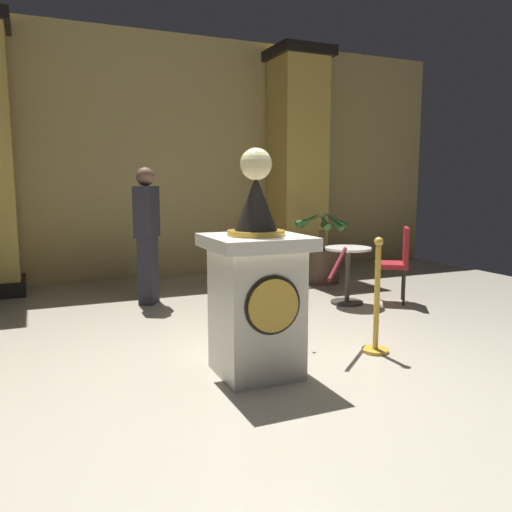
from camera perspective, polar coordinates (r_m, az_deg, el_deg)
ground_plane at (r=4.43m, az=1.74°, el=-11.86°), size 10.61×10.61×0.00m
back_wall at (r=8.47m, az=-11.53°, el=10.71°), size 10.61×0.16×3.83m
pedestal_clock at (r=4.02m, az=0.03°, el=-3.64°), size 0.75×0.75×1.78m
stanchion_near at (r=4.73m, az=13.24°, el=-6.12°), size 0.24×0.24×1.04m
stanchion_far at (r=5.09m, az=-3.02°, el=-5.03°), size 0.24×0.24×1.02m
velvet_rope at (r=4.78m, az=4.86°, el=-0.62°), size 1.04×1.04×0.22m
column_right at (r=8.78m, az=4.60°, el=10.17°), size 0.94×0.94×3.68m
potted_palm_right at (r=7.86m, az=7.29°, el=-0.35°), size 0.83×0.76×1.13m
bystander_guest at (r=6.52m, az=-12.01°, el=2.63°), size 0.38×0.42×1.70m
cafe_table at (r=6.52m, az=10.16°, el=-1.30°), size 0.58×0.58×0.72m
cafe_chair_red at (r=6.71m, az=15.46°, el=-0.20°), size 0.56×0.56×0.96m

